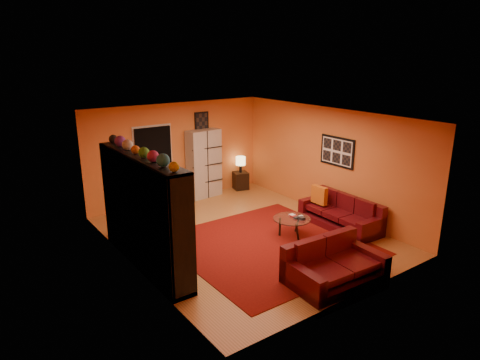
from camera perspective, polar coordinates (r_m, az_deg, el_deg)
floor at (r=9.41m, az=0.58°, el=-7.38°), size 6.00×6.00×0.00m
ceiling at (r=8.68m, az=0.63°, el=8.50°), size 6.00×6.00×0.00m
wall_back at (r=11.44m, az=-8.33°, el=3.69°), size 6.00×0.00×6.00m
wall_front at (r=6.91m, az=15.56°, el=-5.48°), size 6.00×0.00×6.00m
wall_left at (r=7.82m, az=-14.36°, el=-2.78°), size 0.00×6.00×6.00m
wall_right at (r=10.58m, az=11.60°, el=2.46°), size 0.00×6.00×6.00m
rug at (r=8.96m, az=3.78°, el=-8.65°), size 3.60×3.60×0.01m
doorway at (r=11.18m, az=-11.36°, el=1.75°), size 0.95×0.10×2.04m
wall_art_right at (r=10.30m, az=12.84°, el=3.72°), size 0.03×1.00×0.70m
wall_art_back at (r=11.64m, az=-5.14°, el=7.78°), size 0.42×0.03×0.52m
entertainment_unit at (r=7.98m, az=-12.73°, el=-4.18°), size 0.45×3.00×2.10m
tv at (r=7.99m, az=-12.27°, el=-4.65°), size 0.90×0.12×0.52m
sofa at (r=10.06m, az=13.49°, el=-4.45°), size 0.85×1.97×0.85m
loveseat at (r=7.76m, az=12.15°, el=-10.99°), size 1.73×1.10×0.85m
throw_pillow at (r=10.18m, az=10.53°, el=-1.97°), size 0.12×0.42×0.42m
coffee_table at (r=9.30m, az=6.91°, el=-5.37°), size 0.81×0.81×0.40m
storage_cabinet at (r=11.68m, az=-4.83°, el=2.19°), size 0.96×0.49×1.85m
bowl_chair at (r=10.29m, az=-12.47°, el=-3.71°), size 0.74×0.74×0.60m
side_table at (r=12.45m, az=0.08°, el=-0.07°), size 0.50×0.50×0.50m
table_lamp at (r=12.30m, az=0.08°, el=2.50°), size 0.28×0.28×0.46m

